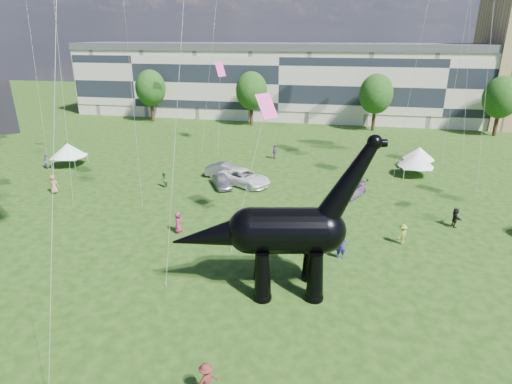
# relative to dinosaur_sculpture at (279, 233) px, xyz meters

# --- Properties ---
(ground) EXTENTS (220.00, 220.00, 0.00)m
(ground) POSITION_rel_dinosaur_sculpture_xyz_m (-0.36, -4.81, -3.77)
(ground) COLOR #16330C
(ground) RESTS_ON ground
(terrace_row) EXTENTS (78.00, 11.00, 12.00)m
(terrace_row) POSITION_rel_dinosaur_sculpture_xyz_m (-8.36, 57.19, 2.23)
(terrace_row) COLOR beige
(terrace_row) RESTS_ON ground
(tree_far_left) EXTENTS (5.20, 5.20, 9.44)m
(tree_far_left) POSITION_rel_dinosaur_sculpture_xyz_m (-30.36, 48.19, 2.52)
(tree_far_left) COLOR #382314
(tree_far_left) RESTS_ON ground
(tree_mid_left) EXTENTS (5.20, 5.20, 9.44)m
(tree_mid_left) POSITION_rel_dinosaur_sculpture_xyz_m (-12.36, 48.19, 2.52)
(tree_mid_left) COLOR #382314
(tree_mid_left) RESTS_ON ground
(tree_mid_right) EXTENTS (5.20, 5.20, 9.44)m
(tree_mid_right) POSITION_rel_dinosaur_sculpture_xyz_m (7.64, 48.19, 2.52)
(tree_mid_right) COLOR #382314
(tree_mid_right) RESTS_ON ground
(tree_far_right) EXTENTS (5.20, 5.20, 9.44)m
(tree_far_right) POSITION_rel_dinosaur_sculpture_xyz_m (25.64, 48.19, 2.52)
(tree_far_right) COLOR #382314
(tree_far_right) RESTS_ON ground
(dinosaur_sculpture) EXTENTS (12.24, 4.47, 9.98)m
(dinosaur_sculpture) POSITION_rel_dinosaur_sculpture_xyz_m (0.00, 0.00, 0.00)
(dinosaur_sculpture) COLOR black
(dinosaur_sculpture) RESTS_ON ground
(car_silver) EXTENTS (3.27, 4.21, 1.34)m
(car_silver) POSITION_rel_dinosaur_sculpture_xyz_m (-8.59, 17.17, -3.10)
(car_silver) COLOR #A3A3A8
(car_silver) RESTS_ON ground
(car_grey) EXTENTS (4.68, 1.73, 1.53)m
(car_grey) POSITION_rel_dinosaur_sculpture_xyz_m (-8.87, 20.23, -3.00)
(car_grey) COLOR slate
(car_grey) RESTS_ON ground
(car_white) EXTENTS (6.37, 5.06, 1.61)m
(car_white) POSITION_rel_dinosaur_sculpture_xyz_m (-6.50, 18.18, -2.96)
(car_white) COLOR white
(car_white) RESTS_ON ground
(car_dark) EXTENTS (4.10, 5.39, 1.45)m
(car_dark) POSITION_rel_dinosaur_sculpture_xyz_m (3.95, 16.65, -3.04)
(car_dark) COLOR #595960
(car_dark) RESTS_ON ground
(gazebo_near) EXTENTS (3.93, 3.93, 2.62)m
(gazebo_near) POSITION_rel_dinosaur_sculpture_xyz_m (11.10, 24.98, -1.93)
(gazebo_near) COLOR white
(gazebo_near) RESTS_ON ground
(gazebo_far) EXTENTS (4.09, 4.09, 2.44)m
(gazebo_far) POSITION_rel_dinosaur_sculpture_xyz_m (11.83, 28.30, -2.05)
(gazebo_far) COLOR white
(gazebo_far) RESTS_ON ground
(gazebo_left) EXTENTS (4.21, 4.21, 2.73)m
(gazebo_left) POSITION_rel_dinosaur_sculpture_xyz_m (-28.14, 20.54, -1.85)
(gazebo_left) COLOR white
(gazebo_left) RESTS_ON ground
(visitors) EXTENTS (54.65, 38.52, 1.89)m
(visitors) POSITION_rel_dinosaur_sculpture_xyz_m (-4.65, 11.43, -2.91)
(visitors) COLOR #59306C
(visitors) RESTS_ON ground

